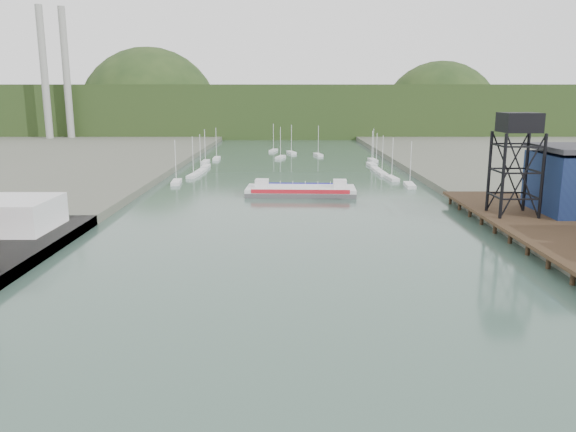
{
  "coord_description": "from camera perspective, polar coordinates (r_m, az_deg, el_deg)",
  "views": [
    {
      "loc": [
        -0.88,
        -29.59,
        20.64
      ],
      "look_at": [
        -0.77,
        48.11,
        4.0
      ],
      "focal_mm": 35.0,
      "sensor_mm": 36.0,
      "label": 1
    }
  ],
  "objects": [
    {
      "name": "east_pier",
      "position": [
        85.73,
        26.16,
        -1.8
      ],
      "size": [
        14.0,
        70.0,
        2.45
      ],
      "color": "black",
      "rests_on": "ground"
    },
    {
      "name": "lift_tower",
      "position": [
        94.79,
        22.4,
        8.17
      ],
      "size": [
        6.5,
        6.5,
        16.0
      ],
      "color": "black",
      "rests_on": "east_pier"
    },
    {
      "name": "marina_sailboats",
      "position": [
        169.28,
        0.25,
        5.21
      ],
      "size": [
        57.71,
        92.65,
        0.9
      ],
      "color": "silver",
      "rests_on": "ground"
    },
    {
      "name": "smokestacks",
      "position": [
        282.54,
        -22.54,
        13.1
      ],
      "size": [
        11.2,
        8.2,
        60.0
      ],
      "color": "gray",
      "rests_on": "ground"
    },
    {
      "name": "distant_hills",
      "position": [
        331.12,
        -0.63,
        10.31
      ],
      "size": [
        500.0,
        120.0,
        80.0
      ],
      "color": "black",
      "rests_on": "ground"
    },
    {
      "name": "chain_ferry",
      "position": [
        119.65,
        1.3,
        2.62
      ],
      "size": [
        23.44,
        10.33,
        3.32
      ],
      "rotation": [
        0.0,
        0.0,
        -0.04
      ],
      "color": "#4C4C4E",
      "rests_on": "ground"
    }
  ]
}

